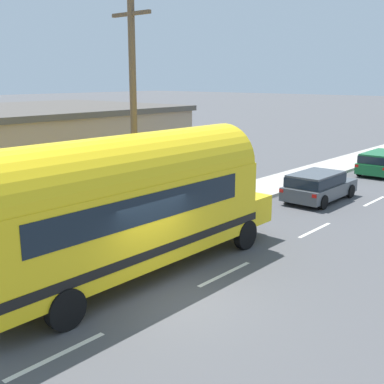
# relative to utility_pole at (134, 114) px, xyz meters

# --- Properties ---
(ground_plane) EXTENTS (300.00, 300.00, 0.00)m
(ground_plane) POSITION_rel_utility_pole_xyz_m (4.65, -3.00, -4.42)
(ground_plane) COLOR #4C4C4F
(lane_markings) EXTENTS (4.08, 80.00, 0.01)m
(lane_markings) POSITION_rel_utility_pole_xyz_m (1.87, 10.18, -4.42)
(lane_markings) COLOR silver
(lane_markings) RESTS_ON ground
(sidewalk_slab) EXTENTS (2.69, 90.00, 0.15)m
(sidewalk_slab) POSITION_rel_utility_pole_xyz_m (-0.64, 7.00, -4.35)
(sidewalk_slab) COLOR #ADA89E
(sidewalk_slab) RESTS_ON ground
(utility_pole) EXTENTS (1.80, 0.24, 8.50)m
(utility_pole) POSITION_rel_utility_pole_xyz_m (0.00, 0.00, 0.00)
(utility_pole) COLOR brown
(utility_pole) RESTS_ON ground
(painted_bus) EXTENTS (2.64, 11.73, 4.12)m
(painted_bus) POSITION_rel_utility_pole_xyz_m (2.68, -3.15, -2.12)
(painted_bus) COLOR yellow
(painted_bus) RESTS_ON ground
(car_lead) EXTENTS (1.99, 4.28, 1.37)m
(car_lead) POSITION_rel_utility_pole_xyz_m (2.60, 9.05, -3.64)
(car_lead) COLOR #474C51
(car_lead) RESTS_ON ground
(car_second) EXTENTS (1.99, 4.54, 1.37)m
(car_second) POSITION_rel_utility_pole_xyz_m (2.51, 17.55, -3.63)
(car_second) COLOR #196633
(car_second) RESTS_ON ground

